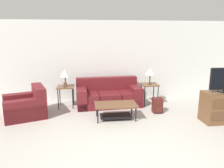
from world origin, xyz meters
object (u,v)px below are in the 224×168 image
(table_lamp_right, at_px, (150,72))
(tv_console, at_px, (223,107))
(couch, at_px, (108,96))
(armchair, at_px, (27,106))
(side_table_left, at_px, (66,89))
(backpack, at_px, (157,105))
(table_lamp_left, at_px, (65,74))
(side_table_right, at_px, (150,86))
(coffee_table, at_px, (116,108))

(table_lamp_right, relative_size, tv_console, 0.50)
(couch, bearing_deg, tv_console, -32.59)
(armchair, xyz_separation_m, side_table_left, (0.98, 0.67, 0.29))
(side_table_left, height_order, backpack, side_table_left)
(armchair, distance_m, table_lamp_left, 1.40)
(side_table_right, xyz_separation_m, table_lamp_left, (-2.58, 0.00, 0.46))
(couch, height_order, side_table_left, couch)
(table_lamp_left, bearing_deg, side_table_left, -63.43)
(side_table_right, relative_size, tv_console, 0.64)
(side_table_left, bearing_deg, table_lamp_right, 0.00)
(table_lamp_right, bearing_deg, coffee_table, -137.06)
(backpack, bearing_deg, coffee_table, -165.11)
(table_lamp_right, bearing_deg, backpack, -90.25)
(side_table_right, bearing_deg, tv_console, -49.83)
(coffee_table, height_order, table_lamp_left, table_lamp_left)
(side_table_left, bearing_deg, side_table_right, 0.00)
(armchair, xyz_separation_m, coffee_table, (2.33, -0.47, 0.02))
(armchair, bearing_deg, table_lamp_right, 10.69)
(side_table_right, bearing_deg, table_lamp_left, 180.00)
(side_table_left, relative_size, table_lamp_left, 1.28)
(side_table_left, bearing_deg, coffee_table, -40.30)
(armchair, height_order, coffee_table, armchair)
(couch, bearing_deg, side_table_right, -2.94)
(armchair, relative_size, table_lamp_right, 2.55)
(couch, distance_m, armchair, 2.38)
(armchair, bearing_deg, backpack, -2.35)
(armchair, xyz_separation_m, tv_console, (4.96, -0.98, 0.10))
(side_table_left, height_order, table_lamp_left, table_lamp_left)
(armchair, distance_m, backpack, 3.56)
(couch, distance_m, tv_console, 3.19)
(armchair, bearing_deg, side_table_right, 10.69)
(backpack, bearing_deg, couch, 145.55)
(couch, distance_m, coffee_table, 1.21)
(tv_console, relative_size, backpack, 2.37)
(coffee_table, bearing_deg, side_table_left, 139.70)
(tv_console, bearing_deg, side_table_left, 157.43)
(coffee_table, distance_m, backpack, 1.27)
(side_table_right, bearing_deg, table_lamp_right, 75.96)
(armchair, bearing_deg, side_table_left, 34.44)
(table_lamp_right, bearing_deg, couch, 177.06)
(coffee_table, height_order, side_table_left, side_table_left)
(couch, bearing_deg, backpack, -34.45)
(armchair, height_order, side_table_right, armchair)
(table_lamp_left, distance_m, backpack, 2.83)
(couch, xyz_separation_m, tv_console, (2.69, -1.72, 0.09))
(tv_console, bearing_deg, couch, 147.41)
(coffee_table, distance_m, table_lamp_left, 1.91)
(coffee_table, bearing_deg, tv_console, -10.94)
(couch, bearing_deg, armchair, -161.95)
(table_lamp_right, relative_size, backpack, 1.19)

